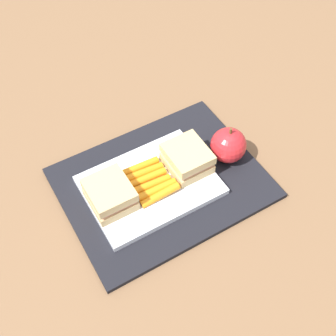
% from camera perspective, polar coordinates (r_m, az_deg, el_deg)
% --- Properties ---
extents(ground_plane, '(2.40, 2.40, 0.00)m').
position_cam_1_polar(ground_plane, '(0.83, -0.74, -2.11)').
color(ground_plane, brown).
extents(lunchbag_mat, '(0.36, 0.28, 0.01)m').
position_cam_1_polar(lunchbag_mat, '(0.83, -0.74, -1.91)').
color(lunchbag_mat, black).
rests_on(lunchbag_mat, ground_plane).
extents(food_tray, '(0.23, 0.17, 0.01)m').
position_cam_1_polar(food_tray, '(0.81, -2.27, -2.18)').
color(food_tray, white).
rests_on(food_tray, lunchbag_mat).
extents(sandwich_half_left, '(0.07, 0.08, 0.04)m').
position_cam_1_polar(sandwich_half_left, '(0.77, -7.39, -3.35)').
color(sandwich_half_left, tan).
rests_on(sandwich_half_left, food_tray).
extents(sandwich_half_right, '(0.07, 0.08, 0.04)m').
position_cam_1_polar(sandwich_half_right, '(0.82, 2.45, 1.23)').
color(sandwich_half_right, tan).
rests_on(sandwich_half_right, food_tray).
extents(carrot_sticks_bundle, '(0.08, 0.09, 0.02)m').
position_cam_1_polar(carrot_sticks_bundle, '(0.80, -2.33, -1.65)').
color(carrot_sticks_bundle, orange).
rests_on(carrot_sticks_bundle, food_tray).
extents(apple, '(0.07, 0.07, 0.08)m').
position_cam_1_polar(apple, '(0.84, 7.67, 2.88)').
color(apple, red).
rests_on(apple, lunchbag_mat).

